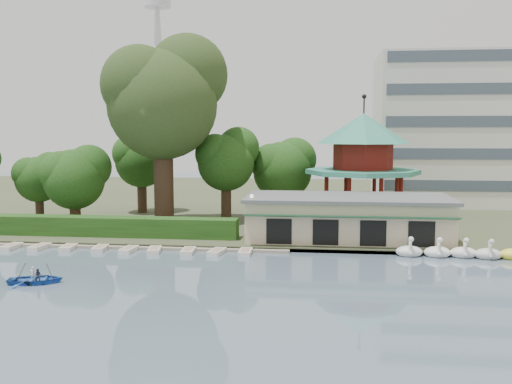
% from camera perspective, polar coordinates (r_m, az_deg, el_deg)
% --- Properties ---
extents(ground_plane, '(220.00, 220.00, 0.00)m').
position_cam_1_polar(ground_plane, '(33.01, -7.25, -11.98)').
color(ground_plane, slate).
rests_on(ground_plane, ground).
extents(shore, '(220.00, 70.00, 0.40)m').
position_cam_1_polar(shore, '(83.40, 1.35, -0.79)').
color(shore, '#424930').
rests_on(shore, ground).
extents(embankment, '(220.00, 0.60, 0.30)m').
position_cam_1_polar(embankment, '(49.39, -2.41, -5.66)').
color(embankment, gray).
rests_on(embankment, ground).
extents(dock, '(34.00, 1.60, 0.24)m').
position_cam_1_polar(dock, '(52.52, -15.52, -5.20)').
color(dock, gray).
rests_on(dock, ground).
extents(boathouse, '(18.60, 9.39, 3.90)m').
position_cam_1_polar(boathouse, '(53.05, 9.13, -2.48)').
color(boathouse, beige).
rests_on(boathouse, shore).
extents(pavilion, '(12.40, 12.40, 13.50)m').
position_cam_1_polar(pavilion, '(62.65, 10.65, 3.50)').
color(pavilion, beige).
rests_on(pavilion, shore).
extents(office_building, '(38.00, 18.00, 20.00)m').
position_cam_1_polar(office_building, '(83.28, 24.25, 5.24)').
color(office_building, silver).
rests_on(office_building, shore).
extents(broadcast_tower, '(8.00, 8.00, 96.00)m').
position_cam_1_polar(broadcast_tower, '(179.11, -9.77, 13.65)').
color(broadcast_tower, silver).
rests_on(broadcast_tower, ground).
extents(hedge, '(30.00, 2.00, 1.80)m').
position_cam_1_polar(hedge, '(56.46, -17.12, -3.25)').
color(hedge, '#224A17').
rests_on(hedge, shore).
extents(lamp_post, '(0.36, 0.36, 4.28)m').
position_cam_1_polar(lamp_post, '(50.30, -0.43, -1.75)').
color(lamp_post, black).
rests_on(lamp_post, shore).
extents(big_tree, '(12.61, 11.75, 20.10)m').
position_cam_1_polar(big_tree, '(61.02, -9.17, 9.58)').
color(big_tree, '#3A281C').
rests_on(big_tree, shore).
extents(small_trees, '(39.50, 16.76, 10.31)m').
position_cam_1_polar(small_trees, '(65.30, -9.75, 2.60)').
color(small_trees, '#3A281C').
rests_on(small_trees, shore).
extents(swan_boats, '(12.01, 2.12, 1.92)m').
position_cam_1_polar(swan_boats, '(49.63, 20.97, -5.72)').
color(swan_boats, white).
rests_on(swan_boats, ground).
extents(moored_rowboats, '(29.26, 2.73, 0.36)m').
position_cam_1_polar(moored_rowboats, '(51.49, -16.85, -5.40)').
color(moored_rowboats, silver).
rests_on(moored_rowboats, ground).
extents(rowboat_with_passengers, '(5.76, 4.70, 2.01)m').
position_cam_1_polar(rowboat_with_passengers, '(41.57, -21.19, -7.80)').
color(rowboat_with_passengers, '#2A5DB4').
rests_on(rowboat_with_passengers, ground).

